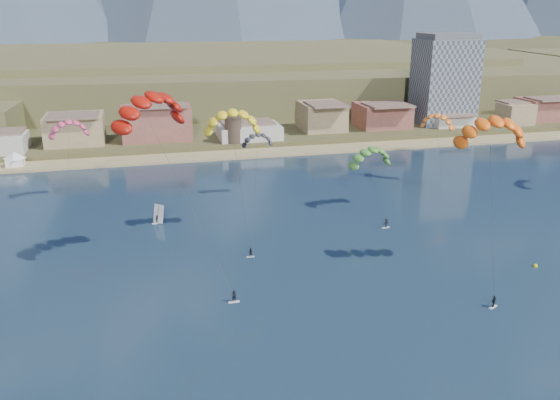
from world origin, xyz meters
name	(u,v)px	position (x,y,z in m)	size (l,w,h in m)	color
ground	(337,345)	(0.00, 0.00, 0.00)	(2400.00, 2400.00, 0.00)	#0D1B31
beach	(222,155)	(0.00, 106.00, 0.25)	(2200.00, 12.00, 0.90)	tan
land	(157,50)	(0.00, 560.00, 0.00)	(2200.00, 900.00, 4.00)	brown
foothills	(229,76)	(22.39, 232.47, 9.08)	(940.00, 210.00, 18.00)	brown
town	(84,126)	(-40.00, 122.00, 8.00)	(400.00, 24.00, 12.00)	beige
apartment_tower	(445,79)	(85.00, 128.00, 17.82)	(20.00, 16.00, 32.00)	gray
watchtower	(233,129)	(5.00, 114.00, 6.37)	(5.82, 5.82, 8.60)	#47382D
kitesurfer_red	(150,104)	(-21.67, 30.64, 28.22)	(18.28, 22.49, 33.75)	silver
kitesurfer_yellow	(232,118)	(-6.55, 42.48, 23.20)	(11.33, 14.35, 26.61)	silver
kitesurfer_orange	(493,127)	(30.69, 16.15, 24.88)	(12.69, 16.39, 28.67)	silver
kitesurfer_green	(371,154)	(24.93, 50.48, 12.44)	(11.34, 15.81, 17.10)	silver
distant_kite_pink	(68,126)	(-38.82, 70.97, 17.82)	(9.82, 7.13, 20.71)	#262626
distant_kite_dark	(257,137)	(2.61, 64.31, 14.39)	(7.76, 5.67, 17.12)	#262626
distant_kite_orange	(438,119)	(48.96, 66.15, 16.33)	(8.88, 8.79, 19.28)	#262626
windsurfer	(158,217)	(-21.24, 52.28, 1.26)	(2.31, 2.55, 3.96)	silver
buoy	(535,266)	(41.54, 14.90, 0.13)	(0.78, 0.78, 0.78)	yellow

